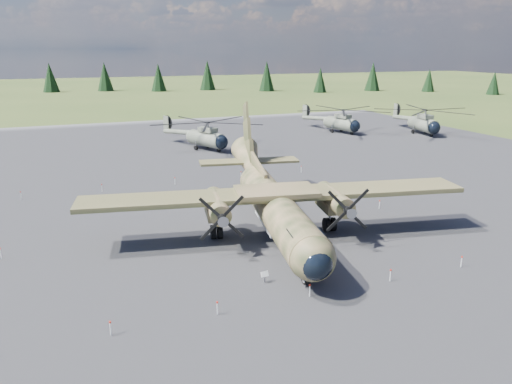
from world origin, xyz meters
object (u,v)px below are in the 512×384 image
object	(u,v)px
helicopter_mid	(341,116)
helicopter_near	(206,130)
transport_plane	(273,199)
helicopter_far	(424,116)

from	to	relation	value
helicopter_mid	helicopter_near	bearing A→B (deg)	179.25
transport_plane	helicopter_mid	xyz separation A→B (m)	(32.00, 43.05, 0.14)
helicopter_near	helicopter_mid	distance (m)	28.24
transport_plane	helicopter_far	distance (m)	57.72
helicopter_far	helicopter_mid	bearing A→B (deg)	160.90
helicopter_near	helicopter_far	world-z (taller)	helicopter_far
helicopter_near	helicopter_far	xyz separation A→B (m)	(40.40, -0.22, 0.12)
helicopter_mid	helicopter_far	size ratio (longest dim) A/B	0.98
transport_plane	helicopter_far	world-z (taller)	transport_plane
transport_plane	helicopter_far	size ratio (longest dim) A/B	1.40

